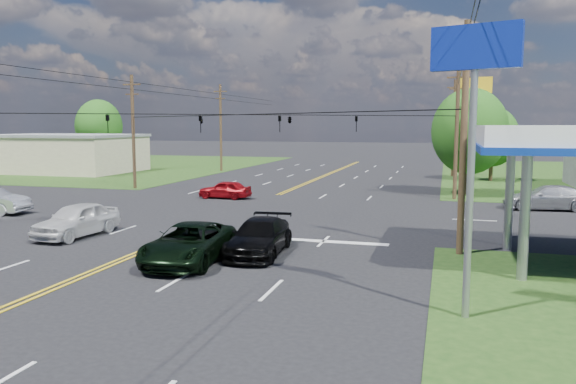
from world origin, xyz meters
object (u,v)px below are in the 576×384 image
(retail_nw, at_px, (63,154))
(tree_far_l, at_px, (99,126))
(pole_left_far, at_px, (221,127))
(pickup_white, at_px, (77,220))
(pole_nw, at_px, (133,130))
(tree_right_a, at_px, (470,131))
(pickup_dkgreen, at_px, (189,244))
(pole_right_far, at_px, (454,127))
(suv_black, at_px, (260,237))
(pole_ne, at_px, (457,131))
(polesign_se, at_px, (474,88))
(tree_right_b, at_px, (492,137))
(pole_se, at_px, (464,136))

(retail_nw, distance_m, tree_far_l, 10.69)
(pole_left_far, distance_m, pickup_white, 39.15)
(pole_nw, height_order, tree_right_a, pole_nw)
(pole_nw, bearing_deg, pickup_dkgreen, -54.73)
(pole_left_far, distance_m, tree_far_l, 19.42)
(pole_right_far, relative_size, pickup_white, 2.10)
(pole_nw, distance_m, pole_left_far, 19.00)
(tree_right_a, bearing_deg, suv_black, -111.27)
(pole_ne, relative_size, pickup_white, 1.99)
(pole_left_far, relative_size, polesign_se, 1.25)
(tree_right_a, relative_size, tree_right_b, 1.15)
(tree_right_b, xyz_separation_m, pickup_white, (-21.25, -34.02, -3.41))
(retail_nw, xyz_separation_m, pole_left_far, (17.00, 6.00, 3.17))
(suv_black, bearing_deg, pickup_dkgreen, -140.14)
(pole_ne, relative_size, pickup_dkgreen, 1.74)
(pole_se, relative_size, pole_ne, 1.00)
(pole_se, height_order, tree_right_a, pole_se)
(retail_nw, height_order, pole_left_far, pole_left_far)
(pole_right_far, bearing_deg, polesign_se, -90.00)
(retail_nw, bearing_deg, pickup_dkgreen, -47.13)
(pole_nw, bearing_deg, pole_ne, 0.00)
(pole_ne, bearing_deg, tree_far_l, 152.93)
(suv_black, bearing_deg, tree_far_l, 126.70)
(pole_nw, xyz_separation_m, pickup_white, (8.25, -19.02, -4.10))
(pickup_dkgreen, distance_m, suv_black, 3.04)
(pole_ne, bearing_deg, pole_right_far, 90.00)
(pole_left_far, height_order, tree_far_l, pole_left_far)
(pole_nw, xyz_separation_m, pole_left_far, (0.00, 19.00, 0.25))
(polesign_se, bearing_deg, retail_nw, 137.78)
(pole_right_far, distance_m, suv_black, 40.26)
(retail_nw, bearing_deg, suv_black, -43.51)
(pickup_dkgreen, xyz_separation_m, pickup_white, (-7.52, 3.28, 0.05))
(pole_nw, relative_size, pickup_white, 1.99)
(suv_black, bearing_deg, tree_right_a, 64.86)
(pole_ne, bearing_deg, pickup_white, -133.02)
(tree_far_l, relative_size, pickup_white, 1.83)
(tree_far_l, bearing_deg, suv_black, -49.44)
(tree_right_a, bearing_deg, pickup_dkgreen, -113.94)
(retail_nw, height_order, tree_far_l, tree_far_l)
(tree_right_b, bearing_deg, pickup_dkgreen, -110.21)
(pole_right_far, distance_m, tree_far_l, 45.18)
(pickup_dkgreen, relative_size, suv_black, 1.08)
(pole_right_far, height_order, tree_right_a, pole_right_far)
(tree_right_a, bearing_deg, tree_right_b, 78.23)
(tree_right_b, relative_size, tree_far_l, 0.81)
(tree_right_a, distance_m, polesign_se, 29.07)
(pickup_dkgreen, bearing_deg, pole_right_far, 72.12)
(pole_right_far, bearing_deg, pole_nw, -143.84)
(pole_ne, bearing_deg, retail_nw, 163.18)
(pole_nw, bearing_deg, pole_se, -34.70)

